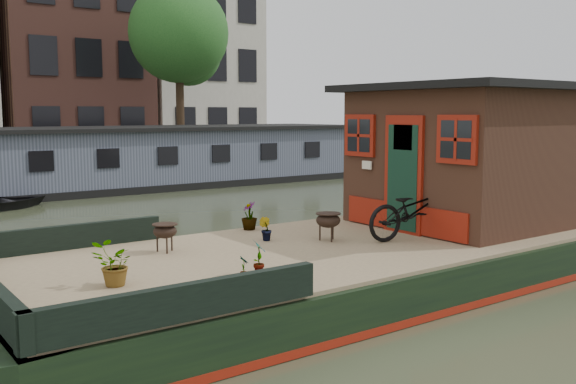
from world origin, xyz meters
TOP-DOWN VIEW (x-y plane):
  - ground at (0.00, 0.00)m, footprint 120.00×120.00m
  - houseboat_hull at (-1.33, 0.00)m, footprint 14.01×4.02m
  - houseboat_deck at (0.00, 0.00)m, footprint 11.80×3.80m
  - bow_bulwark at (-5.07, 0.00)m, footprint 3.00×4.00m
  - cabin at (2.19, 0.00)m, footprint 4.00×3.50m
  - bicycle at (0.20, -0.44)m, footprint 1.76×0.80m
  - potted_plant_a at (-2.96, -0.88)m, footprint 0.25×0.27m
  - potted_plant_b at (-1.75, 0.78)m, footprint 0.23×0.25m
  - potted_plant_c at (-4.59, -0.38)m, footprint 0.45×0.39m
  - potted_plant_d at (-1.45, 1.70)m, footprint 0.32×0.32m
  - potted_plant_e at (-3.22, -0.94)m, footprint 0.11×0.15m
  - brazier_front at (-0.98, 0.21)m, footprint 0.52×0.52m
  - brazier_rear at (-3.34, 0.93)m, footprint 0.46×0.46m
  - bollard_stbd at (-3.33, -1.45)m, footprint 0.15×0.15m
  - far_houseboat at (0.00, 14.00)m, footprint 20.40×4.40m
  - quay at (0.00, 20.50)m, footprint 60.00×6.00m
  - tree_right at (6.14, 19.07)m, footprint 4.40×4.40m

SIDE VIEW (x-z plane):
  - ground at x=0.00m, z-range 0.00..0.00m
  - houseboat_hull at x=-1.33m, z-range -0.03..0.57m
  - quay at x=0.00m, z-range 0.00..0.90m
  - houseboat_deck at x=0.00m, z-range 0.60..0.65m
  - bollard_stbd at x=-3.33m, z-range 0.65..0.82m
  - potted_plant_e at x=-3.22m, z-range 0.65..0.92m
  - bow_bulwark at x=-5.07m, z-range 0.65..1.00m
  - potted_plant_b at x=-1.75m, z-range 0.65..1.01m
  - brazier_rear at x=-3.34m, z-range 0.65..1.05m
  - brazier_front at x=-0.98m, z-range 0.65..1.08m
  - potted_plant_a at x=-2.96m, z-range 0.65..1.08m
  - potted_plant_d at x=-1.45m, z-range 0.65..1.12m
  - potted_plant_c at x=-4.59m, z-range 0.65..1.15m
  - far_houseboat at x=0.00m, z-range -0.09..2.02m
  - bicycle at x=0.20m, z-range 0.65..1.54m
  - cabin at x=2.19m, z-range 0.67..3.09m
  - tree_right at x=6.14m, z-range 2.19..9.59m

